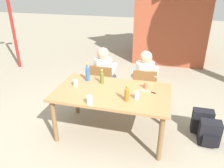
% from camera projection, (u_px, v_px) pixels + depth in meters
% --- Properties ---
extents(ground_plane, '(24.00, 24.00, 0.00)m').
position_uv_depth(ground_plane, '(112.00, 132.00, 3.69)').
color(ground_plane, gray).
extents(dining_table, '(1.73, 1.01, 0.76)m').
position_uv_depth(dining_table, '(112.00, 96.00, 3.40)').
color(dining_table, '#A37547').
rests_on(dining_table, ground_plane).
extents(chair_far_right, '(0.48, 0.48, 0.87)m').
position_uv_depth(chair_far_right, '(144.00, 88.00, 4.09)').
color(chair_far_right, brown).
rests_on(chair_far_right, ground_plane).
extents(chair_far_left, '(0.45, 0.45, 0.87)m').
position_uv_depth(chair_far_left, '(103.00, 83.00, 4.27)').
color(chair_far_left, brown).
rests_on(chair_far_left, ground_plane).
extents(person_in_white_shirt, '(0.47, 0.61, 1.18)m').
position_uv_depth(person_in_white_shirt, '(145.00, 77.00, 4.12)').
color(person_in_white_shirt, white).
rests_on(person_in_white_shirt, ground_plane).
extents(person_in_plaid_shirt, '(0.47, 0.61, 1.18)m').
position_uv_depth(person_in_plaid_shirt, '(105.00, 73.00, 4.30)').
color(person_in_plaid_shirt, white).
rests_on(person_in_plaid_shirt, ground_plane).
extents(bottle_blue, '(0.06, 0.06, 0.32)m').
position_uv_depth(bottle_blue, '(88.00, 73.00, 3.66)').
color(bottle_blue, '#2D56A3').
rests_on(bottle_blue, dining_table).
extents(bottle_amber, '(0.06, 0.06, 0.25)m').
position_uv_depth(bottle_amber, '(127.00, 94.00, 3.06)').
color(bottle_amber, '#996019').
rests_on(bottle_amber, dining_table).
extents(bottle_olive, '(0.06, 0.06, 0.24)m').
position_uv_depth(bottle_olive, '(102.00, 77.00, 3.59)').
color(bottle_olive, '#566623').
rests_on(bottle_olive, dining_table).
extents(cup_steel, '(0.08, 0.08, 0.09)m').
position_uv_depth(cup_steel, '(76.00, 83.00, 3.52)').
color(cup_steel, '#B2B7BC').
rests_on(cup_steel, dining_table).
extents(cup_white, '(0.08, 0.08, 0.12)m').
position_uv_depth(cup_white, '(89.00, 100.00, 3.00)').
color(cup_white, white).
rests_on(cup_white, dining_table).
extents(cup_terracotta, '(0.07, 0.07, 0.09)m').
position_uv_depth(cup_terracotta, '(146.00, 85.00, 3.45)').
color(cup_terracotta, '#BC6B47').
rests_on(cup_terracotta, dining_table).
extents(cup_glass, '(0.06, 0.06, 0.11)m').
position_uv_depth(cup_glass, '(137.00, 95.00, 3.13)').
color(cup_glass, silver).
rests_on(cup_glass, dining_table).
extents(table_knife, '(0.24, 0.09, 0.01)m').
position_uv_depth(table_knife, '(149.00, 92.00, 3.34)').
color(table_knife, silver).
rests_on(table_knife, dining_table).
extents(backpack_by_near_side, '(0.32, 0.23, 0.40)m').
position_uv_depth(backpack_by_near_side, '(202.00, 122.00, 3.62)').
color(backpack_by_near_side, black).
rests_on(backpack_by_near_side, ground_plane).
extents(backpack_by_far_side, '(0.31, 0.26, 0.38)m').
position_uv_depth(backpack_by_far_side, '(210.00, 133.00, 3.37)').
color(backpack_by_far_side, black).
rests_on(backpack_by_far_side, ground_plane).
extents(brick_kiosk, '(2.32, 1.96, 2.91)m').
position_uv_depth(brick_kiosk, '(173.00, 8.00, 6.56)').
color(brick_kiosk, '#9E472D').
rests_on(brick_kiosk, ground_plane).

